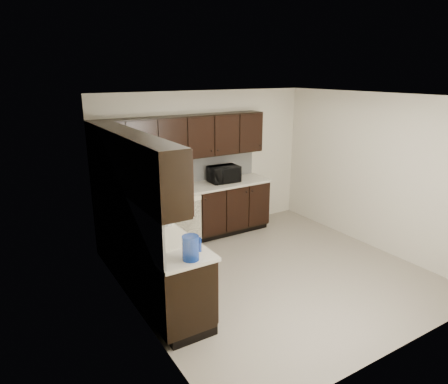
% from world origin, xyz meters
% --- Properties ---
extents(floor, '(4.00, 4.00, 0.00)m').
position_xyz_m(floor, '(0.00, 0.00, 0.00)').
color(floor, gray).
rests_on(floor, ground).
extents(ceiling, '(4.00, 4.00, 0.00)m').
position_xyz_m(ceiling, '(0.00, 0.00, 2.50)').
color(ceiling, white).
rests_on(ceiling, wall_back).
extents(wall_back, '(4.00, 0.02, 2.50)m').
position_xyz_m(wall_back, '(0.00, 2.00, 1.25)').
color(wall_back, beige).
rests_on(wall_back, floor).
extents(wall_left, '(0.02, 4.00, 2.50)m').
position_xyz_m(wall_left, '(-2.00, 0.00, 1.25)').
color(wall_left, beige).
rests_on(wall_left, floor).
extents(wall_right, '(0.02, 4.00, 2.50)m').
position_xyz_m(wall_right, '(2.00, 0.00, 1.25)').
color(wall_right, beige).
rests_on(wall_right, floor).
extents(wall_front, '(4.00, 0.02, 2.50)m').
position_xyz_m(wall_front, '(0.00, -2.00, 1.25)').
color(wall_front, beige).
rests_on(wall_front, floor).
extents(lower_cabinets, '(3.00, 2.80, 0.90)m').
position_xyz_m(lower_cabinets, '(-1.01, 1.11, 0.41)').
color(lower_cabinets, black).
rests_on(lower_cabinets, floor).
extents(countertop, '(3.03, 2.83, 0.04)m').
position_xyz_m(countertop, '(-1.01, 1.11, 0.92)').
color(countertop, beige).
rests_on(countertop, lower_cabinets).
extents(backsplash, '(3.00, 2.80, 0.48)m').
position_xyz_m(backsplash, '(-1.22, 1.32, 1.18)').
color(backsplash, '#B4B3B0').
rests_on(backsplash, countertop).
extents(upper_cabinets, '(3.00, 2.80, 0.70)m').
position_xyz_m(upper_cabinets, '(-1.10, 1.20, 1.77)').
color(upper_cabinets, black).
rests_on(upper_cabinets, wall_back).
extents(dishwasher, '(0.58, 0.04, 0.78)m').
position_xyz_m(dishwasher, '(-0.70, 1.41, 0.55)').
color(dishwasher, beige).
rests_on(dishwasher, lower_cabinets).
extents(sink, '(0.54, 0.82, 0.42)m').
position_xyz_m(sink, '(-1.68, -0.01, 0.88)').
color(sink, beige).
rests_on(sink, countertop).
extents(microwave, '(0.53, 0.37, 0.29)m').
position_xyz_m(microwave, '(0.21, 1.70, 1.08)').
color(microwave, black).
rests_on(microwave, countertop).
extents(soap_bottle_a, '(0.12, 0.12, 0.20)m').
position_xyz_m(soap_bottle_a, '(-1.48, 0.30, 1.04)').
color(soap_bottle_a, gray).
rests_on(soap_bottle_a, countertop).
extents(soap_bottle_b, '(0.10, 0.10, 0.22)m').
position_xyz_m(soap_bottle_b, '(-1.79, 0.82, 1.05)').
color(soap_bottle_b, gray).
rests_on(soap_bottle_b, countertop).
extents(toaster_oven, '(0.43, 0.35, 0.24)m').
position_xyz_m(toaster_oven, '(-0.93, 1.75, 1.06)').
color(toaster_oven, silver).
rests_on(toaster_oven, countertop).
extents(storage_bin, '(0.54, 0.45, 0.19)m').
position_xyz_m(storage_bin, '(-1.65, 0.43, 1.03)').
color(storage_bin, silver).
rests_on(storage_bin, countertop).
extents(blue_pitcher, '(0.18, 0.18, 0.26)m').
position_xyz_m(blue_pitcher, '(-1.66, -0.70, 1.07)').
color(blue_pitcher, '#103298').
rests_on(blue_pitcher, countertop).
extents(teal_tumbler, '(0.10, 0.10, 0.18)m').
position_xyz_m(teal_tumbler, '(-1.48, 0.39, 1.03)').
color(teal_tumbler, '#0C7C8C').
rests_on(teal_tumbler, countertop).
extents(paper_towel_roll, '(0.15, 0.15, 0.29)m').
position_xyz_m(paper_towel_roll, '(-1.55, 1.35, 1.09)').
color(paper_towel_roll, silver).
rests_on(paper_towel_roll, countertop).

